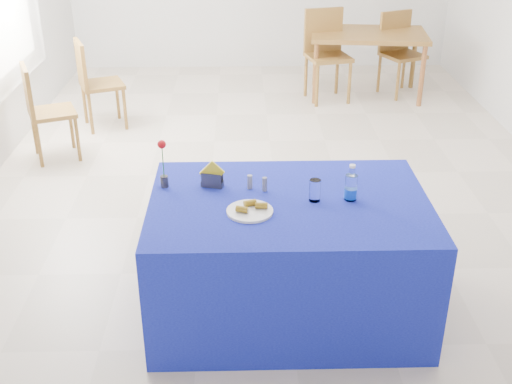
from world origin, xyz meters
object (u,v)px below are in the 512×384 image
chair_bg_left (326,48)px  chair_bg_right (399,47)px  oak_table (368,39)px  chair_win_a (42,106)px  blue_table (288,257)px  water_bottle (351,188)px  chair_win_b (93,78)px  plate (250,211)px

chair_bg_left → chair_bg_right: (0.89, 0.18, -0.04)m
oak_table → chair_win_a: bearing=-151.3°
blue_table → chair_bg_left: (0.72, 4.10, 0.21)m
water_bottle → blue_table: bearing=-179.3°
water_bottle → chair_bg_right: (1.27, 4.28, -0.28)m
oak_table → chair_win_b: 3.17m
chair_bg_right → water_bottle: bearing=-131.2°
plate → oak_table: 4.56m
water_bottle → chair_win_a: size_ratio=0.24×
chair_bg_right → chair_win_b: 3.57m
chair_win_b → blue_table: bearing=-172.5°
plate → chair_win_b: chair_win_b is taller
water_bottle → oak_table: size_ratio=0.15×
chair_bg_left → chair_win_a: bearing=-161.6°
blue_table → chair_win_b: (-1.78, 3.18, 0.15)m
plate → water_bottle: 0.60m
oak_table → blue_table: bearing=-106.3°
plate → blue_table: bearing=31.3°
chair_bg_left → chair_bg_right: 0.91m
chair_win_a → chair_win_b: bearing=-42.8°
chair_bg_left → chair_win_a: chair_bg_left is taller
blue_table → chair_win_a: bearing=131.3°
plate → water_bottle: water_bottle is taller
chair_bg_right → chair_win_a: size_ratio=1.07×
plate → chair_win_a: (-1.85, 2.51, -0.25)m
plate → chair_bg_left: bearing=77.3°
water_bottle → oak_table: bearing=78.1°
chair_bg_left → chair_win_b: bearing=-173.1°
plate → chair_win_a: chair_win_a is taller
oak_table → chair_win_a: size_ratio=1.56×
blue_table → chair_win_a: chair_win_a is taller
chair_win_a → blue_table: bearing=-161.1°
water_bottle → chair_win_b: water_bottle is taller
chair_bg_left → chair_win_a: size_ratio=1.14×
blue_table → chair_bg_left: chair_bg_left is taller
chair_win_a → plate: bearing=-166.0°
water_bottle → chair_bg_right: size_ratio=0.22×
plate → chair_win_a: 3.12m
blue_table → oak_table: (1.23, 4.18, 0.30)m
chair_win_b → water_bottle: bearing=-168.0°
chair_bg_right → chair_win_a: bearing=-177.2°
oak_table → chair_bg_right: size_ratio=1.46×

